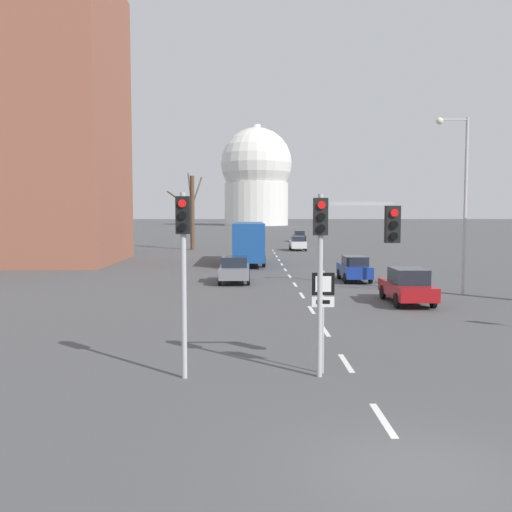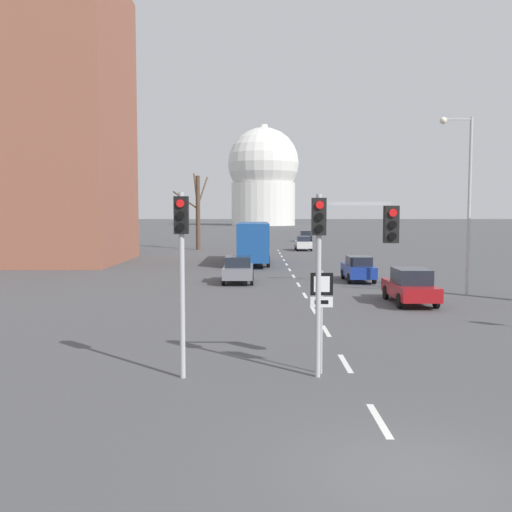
# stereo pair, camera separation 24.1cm
# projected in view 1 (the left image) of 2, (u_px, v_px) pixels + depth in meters

# --- Properties ---
(ground_plane) EXTENTS (800.00, 800.00, 0.00)m
(ground_plane) POSITION_uv_depth(u_px,v_px,m) (418.00, 474.00, 9.39)
(ground_plane) COLOR #4C4C4F
(lane_stripe_0) EXTENTS (0.16, 2.00, 0.01)m
(lane_stripe_0) POSITION_uv_depth(u_px,v_px,m) (383.00, 420.00, 11.86)
(lane_stripe_0) COLOR silver
(lane_stripe_0) RESTS_ON ground_plane
(lane_stripe_1) EXTENTS (0.16, 2.00, 0.01)m
(lane_stripe_1) POSITION_uv_depth(u_px,v_px,m) (346.00, 363.00, 16.35)
(lane_stripe_1) COLOR silver
(lane_stripe_1) RESTS_ON ground_plane
(lane_stripe_2) EXTENTS (0.16, 2.00, 0.01)m
(lane_stripe_2) POSITION_uv_depth(u_px,v_px,m) (325.00, 331.00, 20.83)
(lane_stripe_2) COLOR silver
(lane_stripe_2) RESTS_ON ground_plane
(lane_stripe_3) EXTENTS (0.16, 2.00, 0.01)m
(lane_stripe_3) POSITION_uv_depth(u_px,v_px,m) (311.00, 310.00, 25.32)
(lane_stripe_3) COLOR silver
(lane_stripe_3) RESTS_ON ground_plane
(lane_stripe_4) EXTENTS (0.16, 2.00, 0.01)m
(lane_stripe_4) POSITION_uv_depth(u_px,v_px,m) (302.00, 295.00, 29.81)
(lane_stripe_4) COLOR silver
(lane_stripe_4) RESTS_ON ground_plane
(lane_stripe_5) EXTENTS (0.16, 2.00, 0.01)m
(lane_stripe_5) POSITION_uv_depth(u_px,v_px,m) (295.00, 284.00, 34.29)
(lane_stripe_5) COLOR silver
(lane_stripe_5) RESTS_ON ground_plane
(lane_stripe_6) EXTENTS (0.16, 2.00, 0.01)m
(lane_stripe_6) POSITION_uv_depth(u_px,v_px,m) (290.00, 276.00, 38.78)
(lane_stripe_6) COLOR silver
(lane_stripe_6) RESTS_ON ground_plane
(lane_stripe_7) EXTENTS (0.16, 2.00, 0.01)m
(lane_stripe_7) POSITION_uv_depth(u_px,v_px,m) (285.00, 270.00, 43.27)
(lane_stripe_7) COLOR silver
(lane_stripe_7) RESTS_ON ground_plane
(lane_stripe_8) EXTENTS (0.16, 2.00, 0.01)m
(lane_stripe_8) POSITION_uv_depth(u_px,v_px,m) (282.00, 264.00, 47.75)
(lane_stripe_8) COLOR silver
(lane_stripe_8) RESTS_ON ground_plane
(lane_stripe_9) EXTENTS (0.16, 2.00, 0.01)m
(lane_stripe_9) POSITION_uv_depth(u_px,v_px,m) (279.00, 260.00, 52.24)
(lane_stripe_9) COLOR silver
(lane_stripe_9) RESTS_ON ground_plane
(lane_stripe_10) EXTENTS (0.16, 2.00, 0.01)m
(lane_stripe_10) POSITION_uv_depth(u_px,v_px,m) (277.00, 256.00, 56.73)
(lane_stripe_10) COLOR silver
(lane_stripe_10) RESTS_ON ground_plane
(lane_stripe_11) EXTENTS (0.16, 2.00, 0.01)m
(lane_stripe_11) POSITION_uv_depth(u_px,v_px,m) (274.00, 253.00, 61.21)
(lane_stripe_11) COLOR silver
(lane_stripe_11) RESTS_ON ground_plane
(lane_stripe_12) EXTENTS (0.16, 2.00, 0.01)m
(lane_stripe_12) POSITION_uv_depth(u_px,v_px,m) (273.00, 250.00, 65.70)
(lane_stripe_12) COLOR silver
(lane_stripe_12) RESTS_ON ground_plane
(traffic_signal_centre_tall) EXTENTS (2.23, 0.34, 4.79)m
(traffic_signal_centre_tall) POSITION_uv_depth(u_px,v_px,m) (346.00, 239.00, 14.72)
(traffic_signal_centre_tall) COLOR #B2B2B7
(traffic_signal_centre_tall) RESTS_ON ground_plane
(traffic_signal_near_left) EXTENTS (0.36, 0.34, 4.82)m
(traffic_signal_near_left) POSITION_uv_depth(u_px,v_px,m) (183.00, 249.00, 14.61)
(traffic_signal_near_left) COLOR #B2B2B7
(traffic_signal_near_left) RESTS_ON ground_plane
(route_sign_post) EXTENTS (0.60, 0.08, 2.77)m
(route_sign_post) POSITION_uv_depth(u_px,v_px,m) (323.00, 303.00, 15.17)
(route_sign_post) COLOR #B2B2B7
(route_sign_post) RESTS_ON ground_plane
(street_lamp_right) EXTENTS (1.71, 0.36, 9.22)m
(street_lamp_right) POSITION_uv_depth(u_px,v_px,m) (461.00, 189.00, 29.60)
(street_lamp_right) COLOR #B2B2B7
(street_lamp_right) RESTS_ON ground_plane
(sedan_near_left) EXTENTS (1.81, 3.91, 1.66)m
(sedan_near_left) POSITION_uv_depth(u_px,v_px,m) (298.00, 243.00, 65.49)
(sedan_near_left) COLOR silver
(sedan_near_left) RESTS_ON ground_plane
(sedan_near_right) EXTENTS (1.84, 4.42, 1.70)m
(sedan_near_right) POSITION_uv_depth(u_px,v_px,m) (407.00, 286.00, 27.04)
(sedan_near_right) COLOR maroon
(sedan_near_right) RESTS_ON ground_plane
(sedan_mid_centre) EXTENTS (1.88, 4.16, 1.65)m
(sedan_mid_centre) POSITION_uv_depth(u_px,v_px,m) (235.00, 269.00, 35.10)
(sedan_mid_centre) COLOR slate
(sedan_mid_centre) RESTS_ON ground_plane
(sedan_far_left) EXTENTS (1.80, 4.19, 1.64)m
(sedan_far_left) POSITION_uv_depth(u_px,v_px,m) (299.00, 236.00, 86.26)
(sedan_far_left) COLOR black
(sedan_far_left) RESTS_ON ground_plane
(sedan_far_right) EXTENTS (1.71, 4.03, 1.60)m
(sedan_far_right) POSITION_uv_depth(u_px,v_px,m) (354.00, 268.00, 35.93)
(sedan_far_right) COLOR navy
(sedan_far_right) RESTS_ON ground_plane
(city_bus) EXTENTS (2.66, 10.80, 3.48)m
(city_bus) POSITION_uv_depth(u_px,v_px,m) (249.00, 240.00, 48.32)
(city_bus) COLOR #19478C
(city_bus) RESTS_ON ground_plane
(bare_tree_left_near) EXTENTS (4.15, 2.31, 9.07)m
(bare_tree_left_near) POSITION_uv_depth(u_px,v_px,m) (192.00, 210.00, 66.81)
(bare_tree_left_near) COLOR brown
(bare_tree_left_near) RESTS_ON ground_plane
(capitol_dome) EXTENTS (24.61, 24.61, 34.76)m
(capitol_dome) POSITION_uv_depth(u_px,v_px,m) (256.00, 177.00, 198.16)
(capitol_dome) COLOR silver
(capitol_dome) RESTS_ON ground_plane
(apartment_block_left) EXTENTS (18.00, 14.00, 24.34)m
(apartment_block_left) POSITION_uv_depth(u_px,v_px,m) (10.00, 121.00, 48.75)
(apartment_block_left) COLOR #935642
(apartment_block_left) RESTS_ON ground_plane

